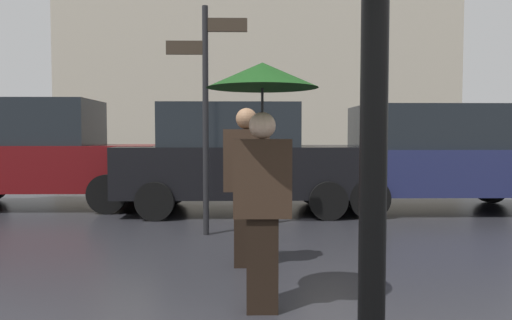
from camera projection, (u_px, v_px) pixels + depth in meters
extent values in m
cylinder|color=black|center=(373.00, 146.00, 1.59)|extent=(0.09, 0.09, 2.65)
cube|color=black|center=(262.00, 265.00, 3.75)|extent=(0.24, 0.15, 0.73)
cube|color=#332319|center=(262.00, 178.00, 3.71)|extent=(0.44, 0.20, 0.59)
sphere|color=beige|center=(262.00, 126.00, 3.69)|extent=(0.20, 0.20, 0.20)
cylinder|color=black|center=(262.00, 108.00, 3.68)|extent=(0.02, 0.02, 0.30)
cone|color=black|center=(262.00, 75.00, 3.67)|extent=(0.84, 0.84, 0.19)
cube|color=black|center=(247.00, 229.00, 5.04)|extent=(0.26, 0.16, 0.78)
cube|color=#332319|center=(246.00, 160.00, 5.01)|extent=(0.47, 0.21, 0.63)
sphere|color=#936B4C|center=(246.00, 119.00, 4.98)|extent=(0.22, 0.22, 0.22)
cube|color=brown|center=(267.00, 169.00, 5.02)|extent=(0.12, 0.24, 0.28)
cube|color=#1E234C|center=(437.00, 170.00, 8.79)|extent=(4.44, 1.83, 0.78)
cube|color=black|center=(426.00, 127.00, 8.74)|extent=(2.44, 1.68, 0.76)
cylinder|color=black|center=(491.00, 186.00, 9.74)|extent=(0.66, 0.18, 0.66)
cylinder|color=black|center=(346.00, 186.00, 9.69)|extent=(0.66, 0.18, 0.66)
cylinder|color=black|center=(369.00, 198.00, 7.87)|extent=(0.66, 0.18, 0.66)
cube|color=#590C0F|center=(43.00, 167.00, 9.17)|extent=(4.38, 1.67, 0.82)
cube|color=black|center=(30.00, 123.00, 9.12)|extent=(2.41, 1.54, 0.84)
cylinder|color=black|center=(130.00, 184.00, 10.05)|extent=(0.68, 0.18, 0.68)
cylinder|color=black|center=(107.00, 194.00, 8.38)|extent=(0.68, 0.18, 0.68)
cube|color=black|center=(242.00, 170.00, 8.63)|extent=(4.21, 1.82, 0.84)
cube|color=black|center=(230.00, 125.00, 8.59)|extent=(2.32, 1.68, 0.73)
cylinder|color=black|center=(313.00, 188.00, 9.59)|extent=(0.62, 0.18, 0.62)
cylinder|color=black|center=(328.00, 201.00, 7.77)|extent=(0.62, 0.18, 0.62)
cylinder|color=black|center=(172.00, 188.00, 9.54)|extent=(0.62, 0.18, 0.62)
cylinder|color=black|center=(155.00, 201.00, 7.72)|extent=(0.62, 0.18, 0.62)
cylinder|color=black|center=(206.00, 122.00, 6.57)|extent=(0.08, 0.08, 3.06)
cube|color=#33281E|center=(226.00, 25.00, 6.51)|extent=(0.56, 0.04, 0.18)
cube|color=#33281E|center=(186.00, 48.00, 6.52)|extent=(0.52, 0.04, 0.18)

